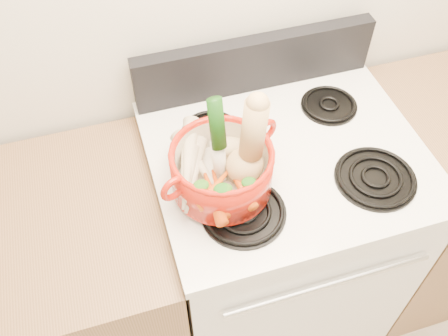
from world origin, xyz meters
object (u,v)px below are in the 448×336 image
object	(u,v)px
squash	(246,143)
leek	(219,142)
stove_body	(275,241)
dutch_oven	(222,169)

from	to	relation	value
squash	leek	world-z (taller)	squash
stove_body	dutch_oven	world-z (taller)	dutch_oven
stove_body	squash	world-z (taller)	squash
dutch_oven	squash	world-z (taller)	squash
stove_body	leek	distance (m)	0.70
stove_body	squash	xyz separation A→B (m)	(-0.16, -0.08, 0.66)
dutch_oven	leek	xyz separation A→B (m)	(-0.00, 0.02, 0.09)
stove_body	leek	bearing A→B (deg)	-166.77
squash	dutch_oven	bearing A→B (deg)	158.91
dutch_oven	leek	world-z (taller)	leek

